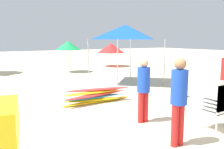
# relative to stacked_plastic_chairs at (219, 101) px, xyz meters

# --- Properties ---
(ground) EXTENTS (80.00, 80.00, 0.00)m
(ground) POSITION_rel_stacked_plastic_chairs_xyz_m (-2.18, 0.69, -0.70)
(ground) COLOR beige
(stacked_plastic_chairs) EXTENTS (0.48, 0.48, 1.20)m
(stacked_plastic_chairs) POSITION_rel_stacked_plastic_chairs_xyz_m (0.00, 0.00, 0.00)
(stacked_plastic_chairs) COLOR white
(stacked_plastic_chairs) RESTS_ON ground
(surfboard_pile) EXTENTS (2.51, 0.74, 0.48)m
(surfboard_pile) POSITION_rel_stacked_plastic_chairs_xyz_m (-1.22, 3.64, -0.46)
(surfboard_pile) COLOR yellow
(surfboard_pile) RESTS_ON ground
(lifeguard_near_left) EXTENTS (0.32, 0.32, 1.62)m
(lifeguard_near_left) POSITION_rel_stacked_plastic_chairs_xyz_m (-1.06, 1.38, 0.23)
(lifeguard_near_left) COLOR red
(lifeguard_near_left) RESTS_ON ground
(lifeguard_far_right) EXTENTS (0.32, 0.32, 1.74)m
(lifeguard_far_right) POSITION_rel_stacked_plastic_chairs_xyz_m (-1.35, -0.02, 0.31)
(lifeguard_far_right) COLOR red
(lifeguard_far_right) RESTS_ON ground
(popup_canopy) EXTENTS (2.64, 2.64, 2.78)m
(popup_canopy) POSITION_rel_stacked_plastic_chairs_xyz_m (1.70, 6.02, 1.73)
(popup_canopy) COLOR #B2B2B7
(popup_canopy) RESTS_ON ground
(beach_umbrella_mid) EXTENTS (1.60, 1.60, 1.99)m
(beach_umbrella_mid) POSITION_rel_stacked_plastic_chairs_xyz_m (0.86, 11.02, 1.00)
(beach_umbrella_mid) COLOR beige
(beach_umbrella_mid) RESTS_ON ground
(beach_umbrella_far) EXTENTS (2.11, 2.11, 1.80)m
(beach_umbrella_far) POSITION_rel_stacked_plastic_chairs_xyz_m (4.92, 12.39, 0.73)
(beach_umbrella_far) COLOR beige
(beach_umbrella_far) RESTS_ON ground
(cooler_box) EXTENTS (0.46, 0.39, 0.34)m
(cooler_box) POSITION_rel_stacked_plastic_chairs_xyz_m (1.76, 2.72, -0.53)
(cooler_box) COLOR red
(cooler_box) RESTS_ON ground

